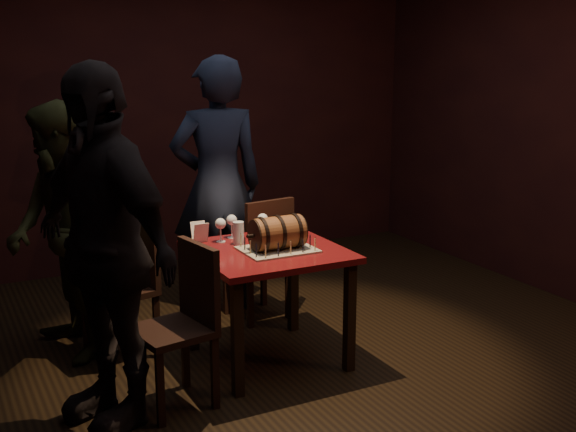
{
  "coord_description": "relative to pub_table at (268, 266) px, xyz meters",
  "views": [
    {
      "loc": [
        -2.05,
        -3.91,
        1.99
      ],
      "look_at": [
        -0.02,
        0.05,
        0.95
      ],
      "focal_mm": 45.0,
      "sensor_mm": 36.0,
      "label": 1
    }
  ],
  "objects": [
    {
      "name": "wine_glass_mid",
      "position": [
        -0.1,
        0.35,
        0.23
      ],
      "size": [
        0.07,
        0.07,
        0.16
      ],
      "color": "silver",
      "rests_on": "pub_table"
    },
    {
      "name": "room_shell",
      "position": [
        0.16,
        -0.06,
        0.76
      ],
      "size": [
        5.04,
        5.04,
        2.8
      ],
      "color": "black",
      "rests_on": "ground"
    },
    {
      "name": "chair_back",
      "position": [
        0.28,
        0.67,
        -0.12
      ],
      "size": [
        0.45,
        0.45,
        0.93
      ],
      "color": "black",
      "rests_on": "ground"
    },
    {
      "name": "pub_table",
      "position": [
        0.0,
        0.0,
        0.0
      ],
      "size": [
        0.9,
        0.9,
        0.75
      ],
      "color": "#540E12",
      "rests_on": "ground"
    },
    {
      "name": "pint_of_ale",
      "position": [
        -0.12,
        0.18,
        0.18
      ],
      "size": [
        0.07,
        0.07,
        0.15
      ],
      "color": "silver",
      "rests_on": "pub_table"
    },
    {
      "name": "chair_left_front",
      "position": [
        -0.67,
        -0.31,
        -0.12
      ],
      "size": [
        0.46,
        0.46,
        0.93
      ],
      "color": "black",
      "rests_on": "ground"
    },
    {
      "name": "person_left_rear",
      "position": [
        -1.14,
        0.67,
        0.2
      ],
      "size": [
        0.74,
        0.89,
        1.68
      ],
      "primitive_type": "imported",
      "rotation": [
        0.0,
        0.0,
        -1.44
      ],
      "color": "#33371B",
      "rests_on": "ground"
    },
    {
      "name": "cake_board",
      "position": [
        0.04,
        -0.06,
        0.12
      ],
      "size": [
        0.45,
        0.35,
        0.01
      ],
      "primitive_type": "cube",
      "color": "gray",
      "rests_on": "pub_table"
    },
    {
      "name": "person_left_front",
      "position": [
        -1.1,
        -0.29,
        0.33
      ],
      "size": [
        0.83,
        1.23,
        1.94
      ],
      "primitive_type": "imported",
      "rotation": [
        0.0,
        0.0,
        -1.22
      ],
      "color": "black",
      "rests_on": "ground"
    },
    {
      "name": "barrel_cake",
      "position": [
        0.04,
        -0.06,
        0.23
      ],
      "size": [
        0.38,
        0.22,
        0.22
      ],
      "color": "brown",
      "rests_on": "cake_board"
    },
    {
      "name": "wine_glass_right",
      "position": [
        0.1,
        0.29,
        0.23
      ],
      "size": [
        0.07,
        0.07,
        0.16
      ],
      "color": "silver",
      "rests_on": "pub_table"
    },
    {
      "name": "wine_glass_left",
      "position": [
        -0.2,
        0.29,
        0.23
      ],
      "size": [
        0.07,
        0.07,
        0.16
      ],
      "color": "silver",
      "rests_on": "pub_table"
    },
    {
      "name": "chair_left_rear",
      "position": [
        -0.76,
        0.51,
        -0.12
      ],
      "size": [
        0.48,
        0.48,
        0.93
      ],
      "color": "black",
      "rests_on": "ground"
    },
    {
      "name": "menu_card",
      "position": [
        -0.32,
        0.35,
        0.17
      ],
      "size": [
        0.1,
        0.05,
        0.13
      ],
      "primitive_type": null,
      "color": "white",
      "rests_on": "pub_table"
    },
    {
      "name": "person_back",
      "position": [
        0.08,
        1.04,
        0.33
      ],
      "size": [
        0.77,
        0.57,
        1.94
      ],
      "primitive_type": "imported",
      "rotation": [
        0.0,
        0.0,
        2.99
      ],
      "color": "black",
      "rests_on": "ground"
    },
    {
      "name": "birthday_candles",
      "position": [
        0.04,
        -0.06,
        0.16
      ],
      "size": [
        0.4,
        0.3,
        0.09
      ],
      "color": "#ECD28D",
      "rests_on": "cake_board"
    }
  ]
}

